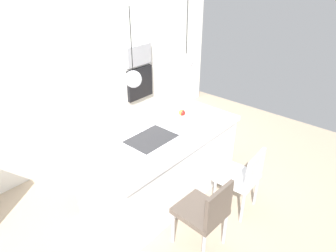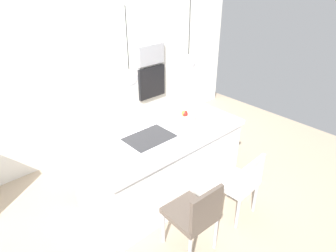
{
  "view_description": "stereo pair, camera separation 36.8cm",
  "coord_description": "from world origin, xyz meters",
  "px_view_note": "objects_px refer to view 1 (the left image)",
  "views": [
    {
      "loc": [
        -2.33,
        -2.15,
        2.72
      ],
      "look_at": [
        0.1,
        0.0,
        0.97
      ],
      "focal_mm": 32.0,
      "sensor_mm": 36.0,
      "label": 1
    },
    {
      "loc": [
        -2.07,
        -2.41,
        2.72
      ],
      "look_at": [
        0.1,
        0.0,
        0.97
      ],
      "focal_mm": 32.0,
      "sensor_mm": 36.0,
      "label": 2
    }
  ],
  "objects_px": {
    "oven": "(140,83)",
    "chair_middle": "(243,176)",
    "microwave": "(138,55)",
    "chair_near": "(205,211)",
    "fruit_bowl": "(182,116)"
  },
  "relations": [
    {
      "from": "fruit_bowl",
      "to": "chair_near",
      "type": "height_order",
      "value": "fruit_bowl"
    },
    {
      "from": "microwave",
      "to": "chair_near",
      "type": "relative_size",
      "value": 0.62
    },
    {
      "from": "oven",
      "to": "chair_middle",
      "type": "relative_size",
      "value": 0.66
    },
    {
      "from": "chair_near",
      "to": "microwave",
      "type": "bearing_deg",
      "value": 59.11
    },
    {
      "from": "microwave",
      "to": "oven",
      "type": "height_order",
      "value": "microwave"
    },
    {
      "from": "fruit_bowl",
      "to": "chair_middle",
      "type": "xyz_separation_m",
      "value": [
        -0.05,
        -0.98,
        -0.47
      ]
    },
    {
      "from": "fruit_bowl",
      "to": "oven",
      "type": "height_order",
      "value": "oven"
    },
    {
      "from": "chair_near",
      "to": "chair_middle",
      "type": "relative_size",
      "value": 1.03
    },
    {
      "from": "microwave",
      "to": "chair_middle",
      "type": "distance_m",
      "value": 2.75
    },
    {
      "from": "microwave",
      "to": "oven",
      "type": "relative_size",
      "value": 0.96
    },
    {
      "from": "oven",
      "to": "chair_near",
      "type": "relative_size",
      "value": 0.64
    },
    {
      "from": "microwave",
      "to": "chair_near",
      "type": "bearing_deg",
      "value": -120.89
    },
    {
      "from": "microwave",
      "to": "chair_middle",
      "type": "xyz_separation_m",
      "value": [
        -0.73,
        -2.5,
        -0.87
      ]
    },
    {
      "from": "oven",
      "to": "fruit_bowl",
      "type": "bearing_deg",
      "value": -114.06
    },
    {
      "from": "microwave",
      "to": "oven",
      "type": "bearing_deg",
      "value": 0.0
    }
  ]
}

